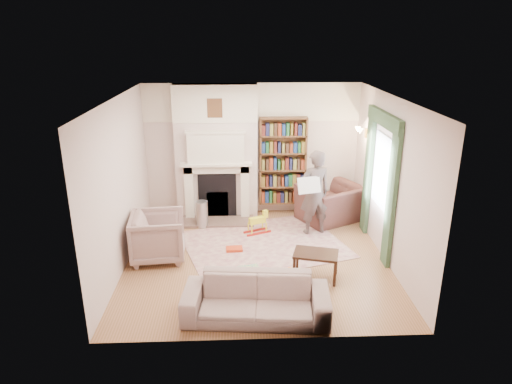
{
  "coord_description": "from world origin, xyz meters",
  "views": [
    {
      "loc": [
        -0.31,
        -7.21,
        3.79
      ],
      "look_at": [
        0.0,
        0.25,
        1.15
      ],
      "focal_mm": 32.0,
      "sensor_mm": 36.0,
      "label": 1
    }
  ],
  "objects_px": {
    "sofa": "(256,299)",
    "man_reading": "(315,193)",
    "coffee_table": "(315,265)",
    "armchair_left": "(158,236)",
    "bookcase": "(283,161)",
    "paraffin_heater": "(202,214)",
    "rocking_horse": "(257,223)",
    "armchair_reading": "(330,203)"
  },
  "relations": [
    {
      "from": "armchair_reading",
      "to": "rocking_horse",
      "type": "distance_m",
      "value": 1.67
    },
    {
      "from": "sofa",
      "to": "rocking_horse",
      "type": "xyz_separation_m",
      "value": [
        0.14,
        2.8,
        -0.07
      ]
    },
    {
      "from": "armchair_left",
      "to": "armchair_reading",
      "type": "bearing_deg",
      "value": -70.79
    },
    {
      "from": "sofa",
      "to": "bookcase",
      "type": "bearing_deg",
      "value": 84.51
    },
    {
      "from": "man_reading",
      "to": "coffee_table",
      "type": "bearing_deg",
      "value": 66.57
    },
    {
      "from": "armchair_left",
      "to": "coffee_table",
      "type": "distance_m",
      "value": 2.76
    },
    {
      "from": "coffee_table",
      "to": "paraffin_heater",
      "type": "height_order",
      "value": "paraffin_heater"
    },
    {
      "from": "armchair_reading",
      "to": "sofa",
      "type": "distance_m",
      "value": 3.79
    },
    {
      "from": "sofa",
      "to": "coffee_table",
      "type": "height_order",
      "value": "sofa"
    },
    {
      "from": "bookcase",
      "to": "armchair_left",
      "type": "relative_size",
      "value": 2.02
    },
    {
      "from": "armchair_left",
      "to": "coffee_table",
      "type": "xyz_separation_m",
      "value": [
        2.63,
        -0.8,
        -0.19
      ]
    },
    {
      "from": "bookcase",
      "to": "armchair_left",
      "type": "xyz_separation_m",
      "value": [
        -2.36,
        -2.05,
        -0.76
      ]
    },
    {
      "from": "sofa",
      "to": "paraffin_heater",
      "type": "relative_size",
      "value": 3.67
    },
    {
      "from": "bookcase",
      "to": "coffee_table",
      "type": "height_order",
      "value": "bookcase"
    },
    {
      "from": "bookcase",
      "to": "paraffin_heater",
      "type": "xyz_separation_m",
      "value": [
        -1.7,
        -0.71,
        -0.9
      ]
    },
    {
      "from": "bookcase",
      "to": "armchair_reading",
      "type": "relative_size",
      "value": 1.55
    },
    {
      "from": "armchair_left",
      "to": "sofa",
      "type": "relative_size",
      "value": 0.45
    },
    {
      "from": "bookcase",
      "to": "rocking_horse",
      "type": "distance_m",
      "value": 1.55
    },
    {
      "from": "armchair_left",
      "to": "sofa",
      "type": "height_order",
      "value": "armchair_left"
    },
    {
      "from": "coffee_table",
      "to": "rocking_horse",
      "type": "xyz_separation_m",
      "value": [
        -0.86,
        1.76,
        0.0
      ]
    },
    {
      "from": "bookcase",
      "to": "coffee_table",
      "type": "bearing_deg",
      "value": -84.59
    },
    {
      "from": "man_reading",
      "to": "rocking_horse",
      "type": "bearing_deg",
      "value": -16.29
    },
    {
      "from": "man_reading",
      "to": "paraffin_heater",
      "type": "distance_m",
      "value": 2.32
    },
    {
      "from": "man_reading",
      "to": "armchair_left",
      "type": "bearing_deg",
      "value": 2.9
    },
    {
      "from": "sofa",
      "to": "man_reading",
      "type": "relative_size",
      "value": 1.19
    },
    {
      "from": "sofa",
      "to": "paraffin_heater",
      "type": "xyz_separation_m",
      "value": [
        -0.97,
        3.17,
        -0.02
      ]
    },
    {
      "from": "armchair_reading",
      "to": "paraffin_heater",
      "type": "height_order",
      "value": "armchair_reading"
    },
    {
      "from": "bookcase",
      "to": "rocking_horse",
      "type": "height_order",
      "value": "bookcase"
    },
    {
      "from": "paraffin_heater",
      "to": "rocking_horse",
      "type": "bearing_deg",
      "value": -18.58
    },
    {
      "from": "armchair_reading",
      "to": "rocking_horse",
      "type": "xyz_separation_m",
      "value": [
        -1.56,
        -0.58,
        -0.16
      ]
    },
    {
      "from": "coffee_table",
      "to": "armchair_reading",
      "type": "bearing_deg",
      "value": 88.57
    },
    {
      "from": "sofa",
      "to": "coffee_table",
      "type": "xyz_separation_m",
      "value": [
        1.0,
        1.04,
        -0.07
      ]
    },
    {
      "from": "bookcase",
      "to": "paraffin_heater",
      "type": "bearing_deg",
      "value": -157.37
    },
    {
      "from": "rocking_horse",
      "to": "man_reading",
      "type": "bearing_deg",
      "value": -23.98
    },
    {
      "from": "sofa",
      "to": "coffee_table",
      "type": "relative_size",
      "value": 2.88
    },
    {
      "from": "sofa",
      "to": "armchair_left",
      "type": "bearing_deg",
      "value": 136.83
    },
    {
      "from": "armchair_reading",
      "to": "sofa",
      "type": "height_order",
      "value": "armchair_reading"
    },
    {
      "from": "coffee_table",
      "to": "armchair_left",
      "type": "bearing_deg",
      "value": 178.36
    },
    {
      "from": "armchair_left",
      "to": "sofa",
      "type": "xyz_separation_m",
      "value": [
        1.63,
        -1.83,
        -0.12
      ]
    },
    {
      "from": "rocking_horse",
      "to": "coffee_table",
      "type": "bearing_deg",
      "value": -86.93
    },
    {
      "from": "bookcase",
      "to": "sofa",
      "type": "bearing_deg",
      "value": -100.7
    },
    {
      "from": "rocking_horse",
      "to": "paraffin_heater",
      "type": "bearing_deg",
      "value": 138.43
    }
  ]
}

